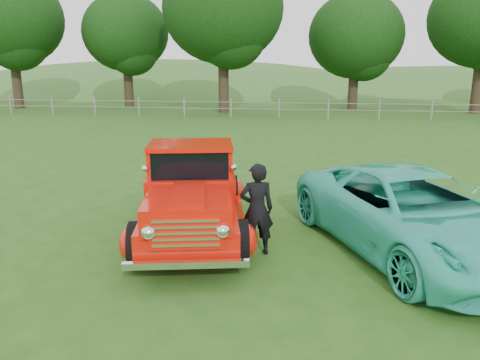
# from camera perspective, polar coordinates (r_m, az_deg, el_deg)

# --- Properties ---
(ground) EXTENTS (140.00, 140.00, 0.00)m
(ground) POSITION_cam_1_polar(r_m,az_deg,el_deg) (7.94, -6.11, -9.76)
(ground) COLOR #234D14
(ground) RESTS_ON ground
(distant_hills) EXTENTS (116.00, 60.00, 18.00)m
(distant_hills) POSITION_cam_1_polar(r_m,az_deg,el_deg) (67.21, 3.31, 7.17)
(distant_hills) COLOR #2F5D22
(distant_hills) RESTS_ON ground
(fence_line) EXTENTS (48.00, 0.12, 1.20)m
(fence_line) POSITION_cam_1_polar(r_m,az_deg,el_deg) (29.21, 4.76, 8.71)
(fence_line) COLOR slate
(fence_line) RESTS_ON ground
(tree_far_west) EXTENTS (7.60, 7.60, 9.93)m
(tree_far_west) POSITION_cam_1_polar(r_m,az_deg,el_deg) (39.77, -26.25, 17.22)
(tree_far_west) COLOR black
(tree_far_west) RESTS_ON ground
(tree_mid_west) EXTENTS (6.40, 6.40, 8.46)m
(tree_mid_west) POSITION_cam_1_polar(r_m,az_deg,el_deg) (37.76, -13.77, 17.03)
(tree_mid_west) COLOR black
(tree_mid_west) RESTS_ON ground
(tree_near_west) EXTENTS (8.00, 8.00, 10.42)m
(tree_near_west) POSITION_cam_1_polar(r_m,az_deg,el_deg) (32.78, -2.09, 20.14)
(tree_near_west) COLOR black
(tree_near_west) RESTS_ON ground
(tree_near_east) EXTENTS (6.80, 6.80, 8.33)m
(tree_near_east) POSITION_cam_1_polar(r_m,az_deg,el_deg) (36.23, 13.95, 16.69)
(tree_near_east) COLOR black
(tree_near_east) RESTS_ON ground
(red_pickup) EXTENTS (2.97, 5.24, 1.78)m
(red_pickup) POSITION_cam_1_polar(r_m,az_deg,el_deg) (8.93, -5.87, -1.66)
(red_pickup) COLOR black
(red_pickup) RESTS_ON ground
(teal_sedan) EXTENTS (4.28, 5.66, 1.43)m
(teal_sedan) POSITION_cam_1_polar(r_m,az_deg,el_deg) (8.51, 20.21, -3.81)
(teal_sedan) COLOR #30C3A4
(teal_sedan) RESTS_ON ground
(man) EXTENTS (0.67, 0.53, 1.59)m
(man) POSITION_cam_1_polar(r_m,az_deg,el_deg) (7.92, 2.06, -3.59)
(man) COLOR black
(man) RESTS_ON ground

